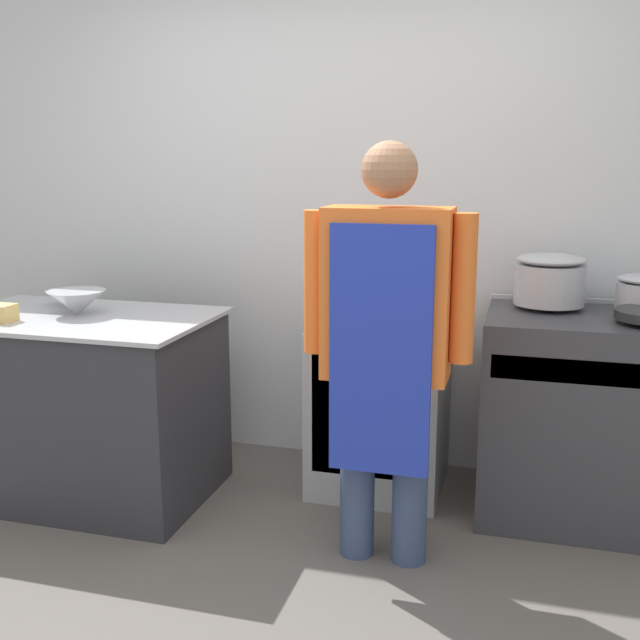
{
  "coord_description": "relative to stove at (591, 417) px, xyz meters",
  "views": [
    {
      "loc": [
        0.93,
        -2.13,
        1.59
      ],
      "look_at": [
        0.08,
        0.89,
        0.91
      ],
      "focal_mm": 42.0,
      "sensor_mm": 36.0,
      "label": 1
    }
  ],
  "objects": [
    {
      "name": "mixing_bowl",
      "position": [
        -2.32,
        -0.38,
        0.47
      ],
      "size": [
        0.27,
        0.27,
        0.11
      ],
      "color": "#B2B5BC",
      "rests_on": "prep_counter"
    },
    {
      "name": "person_cook",
      "position": [
        -0.82,
        -0.63,
        0.48
      ],
      "size": [
        0.66,
        0.24,
        1.65
      ],
      "color": "#38476B",
      "rests_on": "ground_plane"
    },
    {
      "name": "wall_back",
      "position": [
        -1.23,
        0.41,
        0.89
      ],
      "size": [
        8.0,
        0.05,
        2.7
      ],
      "color": "silver",
      "rests_on": "ground_plane"
    },
    {
      "name": "stove",
      "position": [
        0.0,
        0.0,
        0.0
      ],
      "size": [
        0.94,
        0.66,
        0.94
      ],
      "color": "#38383D",
      "rests_on": "ground_plane"
    },
    {
      "name": "fridge_unit",
      "position": [
        -0.96,
        0.06,
        -0.06
      ],
      "size": [
        0.62,
        0.6,
        0.81
      ],
      "color": "#A8ADB2",
      "rests_on": "ground_plane"
    },
    {
      "name": "ground_plane",
      "position": [
        -1.23,
        -1.23,
        -0.46
      ],
      "size": [
        14.0,
        14.0,
        0.0
      ],
      "primitive_type": "plane",
      "color": "#5B5651"
    },
    {
      "name": "stock_pot",
      "position": [
        -0.21,
        0.12,
        0.6
      ],
      "size": [
        0.31,
        0.31,
        0.23
      ],
      "color": "#B2B5BC",
      "rests_on": "stove"
    },
    {
      "name": "prep_counter",
      "position": [
        -2.32,
        -0.4,
        -0.03
      ],
      "size": [
        1.25,
        0.79,
        0.87
      ],
      "color": "#2D2D33",
      "rests_on": "ground_plane"
    },
    {
      "name": "plastic_tub",
      "position": [
        -2.56,
        -0.61,
        0.45
      ],
      "size": [
        0.1,
        0.1,
        0.08
      ],
      "color": "#D8B266",
      "rests_on": "prep_counter"
    },
    {
      "name": "small_bowl",
      "position": [
        -2.51,
        -0.21,
        0.45
      ],
      "size": [
        0.17,
        0.17,
        0.08
      ],
      "color": "#B2B5BC",
      "rests_on": "prep_counter"
    }
  ]
}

